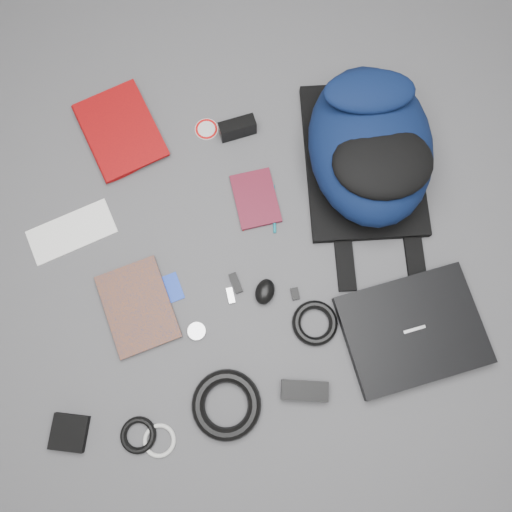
{
  "coord_description": "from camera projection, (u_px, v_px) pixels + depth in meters",
  "views": [
    {
      "loc": [
        -0.04,
        -0.33,
        1.41
      ],
      "look_at": [
        0.0,
        0.0,
        0.02
      ],
      "focal_mm": 35.0,
      "sensor_mm": 36.0,
      "label": 1
    }
  ],
  "objects": [
    {
      "name": "headphone_left",
      "position": [
        145.0,
        342.0,
        1.39
      ],
      "size": [
        0.06,
        0.06,
        0.01
      ],
      "primitive_type": "cylinder",
      "rotation": [
        0.0,
        0.0,
        0.32
      ],
      "color": "silver",
      "rests_on": "ground"
    },
    {
      "name": "backpack",
      "position": [
        370.0,
        145.0,
        1.41
      ],
      "size": [
        0.4,
        0.56,
        0.23
      ],
      "primitive_type": null,
      "rotation": [
        0.0,
        0.0,
        -0.06
      ],
      "color": "black",
      "rests_on": "ground"
    },
    {
      "name": "comic_book",
      "position": [
        107.0,
        319.0,
        1.4
      ],
      "size": [
        0.24,
        0.29,
        0.02
      ],
      "primitive_type": "imported",
      "rotation": [
        0.0,
        0.0,
        0.26
      ],
      "color": "#B9550D",
      "rests_on": "ground"
    },
    {
      "name": "headphone_right",
      "position": [
        197.0,
        331.0,
        1.4
      ],
      "size": [
        0.06,
        0.06,
        0.01
      ],
      "primitive_type": "cylinder",
      "rotation": [
        0.0,
        0.0,
        -0.31
      ],
      "color": "#BBBBBE",
      "rests_on": "ground"
    },
    {
      "name": "pen_red",
      "position": [
        249.0,
        211.0,
        1.48
      ],
      "size": [
        0.05,
        0.12,
        0.01
      ],
      "primitive_type": "cylinder",
      "rotation": [
        1.57,
        0.0,
        -0.38
      ],
      "color": "maroon",
      "rests_on": "ground"
    },
    {
      "name": "dvd_case",
      "position": [
        256.0,
        199.0,
        1.49
      ],
      "size": [
        0.14,
        0.19,
        0.01
      ],
      "primitive_type": "cube",
      "rotation": [
        0.0,
        0.0,
        0.11
      ],
      "color": "#4A0E1B",
      "rests_on": "ground"
    },
    {
      "name": "compact_camera",
      "position": [
        237.0,
        128.0,
        1.51
      ],
      "size": [
        0.12,
        0.06,
        0.06
      ],
      "primitive_type": "cube",
      "rotation": [
        0.0,
        0.0,
        0.19
      ],
      "color": "black",
      "rests_on": "ground"
    },
    {
      "name": "id_badge",
      "position": [
        172.0,
        288.0,
        1.43
      ],
      "size": [
        0.07,
        0.09,
        0.0
      ],
      "primitive_type": "cube",
      "rotation": [
        0.0,
        0.0,
        0.26
      ],
      "color": "#193BBC",
      "rests_on": "ground"
    },
    {
      "name": "cable_coil",
      "position": [
        315.0,
        323.0,
        1.39
      ],
      "size": [
        0.16,
        0.16,
        0.02
      ],
      "primitive_type": "torus",
      "rotation": [
        0.0,
        0.0,
        0.31
      ],
      "color": "black",
      "rests_on": "ground"
    },
    {
      "name": "pen_teal",
      "position": [
        274.0,
        209.0,
        1.48
      ],
      "size": [
        0.02,
        0.15,
        0.01
      ],
      "primitive_type": "cylinder",
      "rotation": [
        1.57,
        0.0,
        -0.09
      ],
      "color": "#0D6C7C",
      "rests_on": "ground"
    },
    {
      "name": "mouse",
      "position": [
        265.0,
        292.0,
        1.41
      ],
      "size": [
        0.08,
        0.09,
        0.04
      ],
      "primitive_type": "ellipsoid",
      "rotation": [
        0.0,
        0.0,
        -0.41
      ],
      "color": "black",
      "rests_on": "ground"
    },
    {
      "name": "usb_black",
      "position": [
        236.0,
        283.0,
        1.43
      ],
      "size": [
        0.04,
        0.06,
        0.01
      ],
      "primitive_type": "cube",
      "rotation": [
        0.0,
        0.0,
        0.27
      ],
      "color": "black",
      "rests_on": "ground"
    },
    {
      "name": "envelope",
      "position": [
        72.0,
        232.0,
        1.47
      ],
      "size": [
        0.27,
        0.19,
        0.0
      ],
      "primitive_type": "cube",
      "rotation": [
        0.0,
        0.0,
        0.32
      ],
      "color": "white",
      "rests_on": "ground"
    },
    {
      "name": "key_fob",
      "position": [
        295.0,
        294.0,
        1.42
      ],
      "size": [
        0.02,
        0.04,
        0.01
      ],
      "primitive_type": "cube",
      "rotation": [
        0.0,
        0.0,
        0.08
      ],
      "color": "black",
      "rests_on": "ground"
    },
    {
      "name": "sticker_disc",
      "position": [
        206.0,
        129.0,
        1.54
      ],
      "size": [
        0.08,
        0.08,
        0.0
      ],
      "primitive_type": "cylinder",
      "rotation": [
        0.0,
        0.0,
        -0.12
      ],
      "color": "silver",
      "rests_on": "ground"
    },
    {
      "name": "pouch",
      "position": [
        69.0,
        432.0,
        1.33
      ],
      "size": [
        0.11,
        0.11,
        0.02
      ],
      "primitive_type": "cube",
      "rotation": [
        0.0,
        0.0,
        -0.23
      ],
      "color": "black",
      "rests_on": "ground"
    },
    {
      "name": "earbud_coil",
      "position": [
        138.0,
        435.0,
        1.33
      ],
      "size": [
        0.12,
        0.12,
        0.02
      ],
      "primitive_type": "torus",
      "rotation": [
        0.0,
        0.0,
        0.27
      ],
      "color": "black",
      "rests_on": "ground"
    },
    {
      "name": "power_brick",
      "position": [
        305.0,
        391.0,
        1.35
      ],
      "size": [
        0.13,
        0.07,
        0.03
      ],
      "primitive_type": "cube",
      "rotation": [
        0.0,
        0.0,
        -0.17
      ],
      "color": "black",
      "rests_on": "ground"
    },
    {
      "name": "textbook_red",
      "position": [
        89.0,
        145.0,
        1.52
      ],
      "size": [
        0.29,
        0.34,
        0.03
      ],
      "primitive_type": "imported",
      "rotation": [
        0.0,
        0.0,
        0.35
      ],
      "color": "maroon",
      "rests_on": "ground"
    },
    {
      "name": "ground",
      "position": [
        256.0,
        258.0,
        1.45
      ],
      "size": [
        4.0,
        4.0,
        0.0
      ],
      "primitive_type": "plane",
      "color": "#4F4F51",
      "rests_on": "ground"
    },
    {
      "name": "laptop",
      "position": [
        412.0,
        330.0,
        1.38
      ],
      "size": [
        0.42,
        0.35,
        0.04
      ],
      "primitive_type": "cube",
      "rotation": [
        0.0,
        0.0,
        0.16
      ],
      "color": "black",
      "rests_on": "ground"
    },
    {
      "name": "power_cord_coil",
      "position": [
        226.0,
        405.0,
        1.34
      ],
      "size": [
        0.25,
        0.25,
        0.04
      ],
      "primitive_type": "torus",
      "rotation": [
        0.0,
        0.0,
        -0.4
      ],
      "color": "black",
      "rests_on": "ground"
    },
    {
      "name": "white_cable_coil",
      "position": [
        159.0,
        441.0,
        1.33
      ],
      "size": [
        0.1,
        0.1,
        0.01
      ],
      "primitive_type": "torus",
      "rotation": [
        0.0,
        0.0,
        -0.2
      ],
      "color": "silver",
      "rests_on": "ground"
    },
    {
      "name": "usb_silver",
      "position": [
        231.0,
        295.0,
        1.42
      ],
      "size": [
        0.02,
        0.05,
        0.01
      ],
      "primitive_type": "cube",
      "rotation": [
        0.0,
        0.0,
        0.11
      ],
      "color": "silver",
      "rests_on": "ground"
    }
  ]
}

